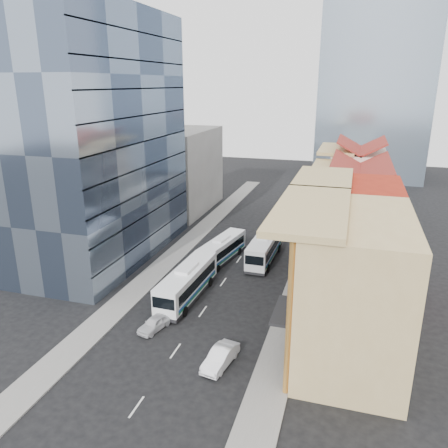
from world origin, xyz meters
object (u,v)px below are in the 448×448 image
(sedan_left, at_px, (155,323))
(sedan_right, at_px, (220,357))
(office_tower, at_px, (100,140))
(bus_left_far, at_px, (221,249))
(bus_right, at_px, (265,247))
(shophouse_tan, at_px, (354,288))
(bus_left_near, at_px, (187,282))

(sedan_left, xyz_separation_m, sedan_right, (7.35, -3.36, 0.08))
(office_tower, bearing_deg, bus_left_far, 7.07)
(bus_right, height_order, sedan_left, bus_right)
(office_tower, distance_m, bus_right, 24.41)
(shophouse_tan, relative_size, office_tower, 0.47)
(bus_right, distance_m, sedan_left, 20.20)
(bus_left_far, bearing_deg, office_tower, -163.30)
(shophouse_tan, distance_m, sedan_right, 12.08)
(bus_left_near, bearing_deg, office_tower, 151.25)
(sedan_left, bearing_deg, sedan_right, -9.10)
(office_tower, xyz_separation_m, bus_left_far, (15.00, 1.86, -13.40))
(office_tower, distance_m, bus_left_near, 21.44)
(bus_left_near, bearing_deg, bus_right, 67.74)
(bus_right, height_order, sedan_right, bus_right)
(bus_left_near, height_order, sedan_left, bus_left_near)
(bus_right, distance_m, sedan_right, 22.58)
(bus_left_near, xyz_separation_m, bus_left_far, (0.51, 10.53, -0.19))
(bus_left_far, bearing_deg, bus_right, 30.21)
(bus_left_near, relative_size, bus_right, 1.02)
(sedan_right, bearing_deg, bus_left_far, 116.86)
(office_tower, distance_m, sedan_left, 25.20)
(office_tower, xyz_separation_m, bus_right, (20.15, 3.79, -13.24))
(shophouse_tan, bearing_deg, office_tower, 155.70)
(office_tower, relative_size, bus_left_near, 2.68)
(bus_left_near, distance_m, bus_left_far, 10.55)
(shophouse_tan, bearing_deg, bus_right, 121.39)
(office_tower, bearing_deg, sedan_right, -41.45)
(office_tower, xyz_separation_m, sedan_right, (21.22, -18.74, -14.28))
(bus_left_far, bearing_deg, sedan_right, -63.57)
(office_tower, bearing_deg, bus_left_near, -30.90)
(bus_left_near, height_order, bus_left_far, bus_left_near)
(office_tower, height_order, sedan_right, office_tower)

